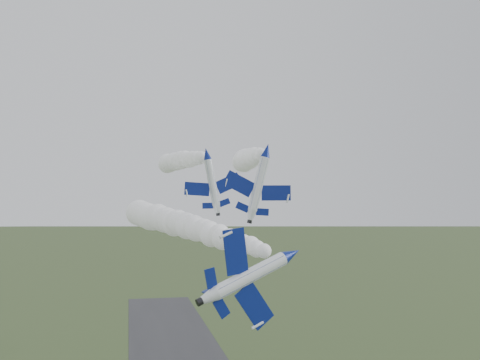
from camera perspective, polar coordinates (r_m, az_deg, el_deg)
name	(u,v)px	position (r m, az deg, el deg)	size (l,w,h in m)	color
jet_lead	(292,254)	(59.68, 5.57, -7.89)	(5.48, 13.11, 10.24)	white
smoke_trail_jet_lead	(183,226)	(91.17, -6.10, -4.86)	(5.61, 63.79, 5.61)	silver
jet_pair_left	(207,154)	(86.75, -3.57, 2.84)	(9.15, 11.20, 3.13)	white
smoke_trail_jet_pair_left	(181,161)	(121.36, -6.32, 2.07)	(4.99, 64.85, 4.99)	silver
jet_pair_right	(267,150)	(88.06, 2.88, 3.18)	(11.05, 13.50, 4.00)	white
smoke_trail_jet_pair_right	(251,158)	(121.07, 1.15, 2.34)	(5.63, 59.91, 5.63)	silver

